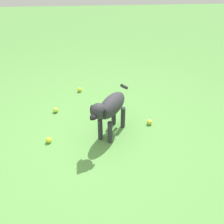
# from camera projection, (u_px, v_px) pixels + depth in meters

# --- Properties ---
(ground) EXTENTS (14.00, 14.00, 0.00)m
(ground) POSITION_uv_depth(u_px,v_px,m) (98.00, 143.00, 3.00)
(ground) COLOR #548C42
(dog) EXTENTS (0.73, 0.49, 0.56)m
(dog) POSITION_uv_depth(u_px,v_px,m) (110.00, 108.00, 2.91)
(dog) COLOR #2D2D33
(dog) RESTS_ON ground
(tennis_ball_0) EXTENTS (0.07, 0.07, 0.07)m
(tennis_ball_0) POSITION_uv_depth(u_px,v_px,m) (80.00, 90.00, 3.96)
(tennis_ball_0) COLOR #C6D930
(tennis_ball_0) RESTS_ON ground
(tennis_ball_1) EXTENTS (0.07, 0.07, 0.07)m
(tennis_ball_1) POSITION_uv_depth(u_px,v_px,m) (49.00, 140.00, 2.99)
(tennis_ball_1) COLOR yellow
(tennis_ball_1) RESTS_ON ground
(tennis_ball_2) EXTENTS (0.07, 0.07, 0.07)m
(tennis_ball_2) POSITION_uv_depth(u_px,v_px,m) (117.00, 102.00, 3.66)
(tennis_ball_2) COLOR #BFD43D
(tennis_ball_2) RESTS_ON ground
(tennis_ball_3) EXTENTS (0.07, 0.07, 0.07)m
(tennis_ball_3) POSITION_uv_depth(u_px,v_px,m) (56.00, 110.00, 3.50)
(tennis_ball_3) COLOR #C3DF3F
(tennis_ball_3) RESTS_ON ground
(tennis_ball_4) EXTENTS (0.07, 0.07, 0.07)m
(tennis_ball_4) POSITION_uv_depth(u_px,v_px,m) (150.00, 122.00, 3.28)
(tennis_ball_4) COLOR #D4D23D
(tennis_ball_4) RESTS_ON ground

